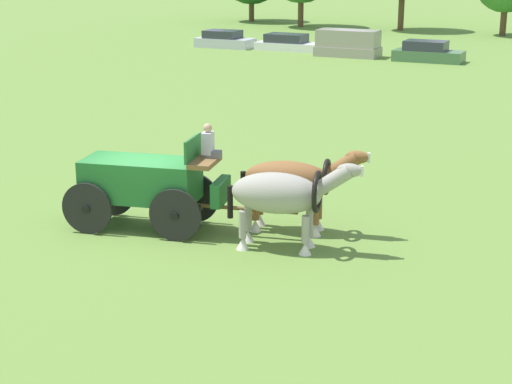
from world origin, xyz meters
TOP-DOWN VIEW (x-y plane):
  - ground_plane at (0.00, 0.00)m, footprint 220.00×220.00m
  - show_wagon at (0.14, 0.03)m, footprint 5.91×2.33m
  - draft_horse_near at (3.58, 1.43)m, footprint 3.19×1.31m
  - draft_horse_off at (3.83, 0.15)m, footprint 3.17×1.41m
  - parked_vehicle_a at (-16.39, 35.60)m, footprint 4.10×1.96m
  - parked_vehicle_b at (-11.60, 35.94)m, footprint 4.52×2.01m
  - parked_vehicle_c at (-6.81, 34.70)m, footprint 4.15×1.97m
  - parked_vehicle_d at (-1.49, 34.51)m, footprint 4.30×1.89m

SIDE VIEW (x-z plane):
  - ground_plane at x=0.00m, z-range 0.00..0.00m
  - parked_vehicle_b at x=-11.60m, z-range -0.08..1.05m
  - parked_vehicle_a at x=-16.39m, z-range -0.08..1.12m
  - parked_vehicle_d at x=-1.49m, z-range -0.09..1.19m
  - parked_vehicle_c at x=-6.81m, z-range -0.03..1.69m
  - show_wagon at x=0.14m, z-range -0.15..2.59m
  - draft_horse_near at x=3.58m, z-range 0.23..2.42m
  - draft_horse_off at x=3.83m, z-range 0.23..2.43m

